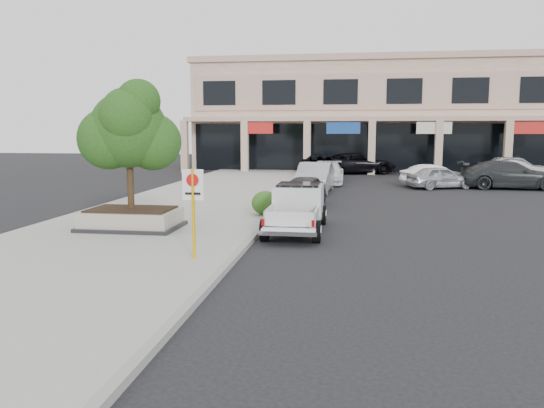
% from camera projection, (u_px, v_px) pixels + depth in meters
% --- Properties ---
extents(ground, '(120.00, 120.00, 0.00)m').
position_uv_depth(ground, '(298.00, 250.00, 15.16)').
color(ground, black).
rests_on(ground, ground).
extents(sidewalk, '(8.00, 52.00, 0.15)m').
position_uv_depth(sidewalk, '(180.00, 212.00, 21.83)').
color(sidewalk, gray).
rests_on(sidewalk, ground).
extents(curb, '(0.20, 52.00, 0.15)m').
position_uv_depth(curb, '(275.00, 214.00, 21.26)').
color(curb, gray).
rests_on(curb, ground).
extents(strip_mall, '(40.55, 12.43, 9.50)m').
position_uv_depth(strip_mall, '(427.00, 115.00, 46.58)').
color(strip_mall, tan).
rests_on(strip_mall, ground).
extents(planter, '(3.20, 2.20, 0.68)m').
position_uv_depth(planter, '(132.00, 219.00, 17.74)').
color(planter, black).
rests_on(planter, sidewalk).
extents(planter_tree, '(2.90, 2.55, 4.00)m').
position_uv_depth(planter_tree, '(134.00, 130.00, 17.46)').
color(planter_tree, black).
rests_on(planter_tree, planter).
extents(no_parking_sign, '(0.55, 0.09, 2.30)m').
position_uv_depth(no_parking_sign, '(193.00, 201.00, 13.37)').
color(no_parking_sign, '#DB9F0B').
rests_on(no_parking_sign, sidewalk).
extents(hedge, '(1.10, 0.99, 0.93)m').
position_uv_depth(hedge, '(266.00, 203.00, 20.51)').
color(hedge, '#224C15').
rests_on(hedge, sidewalk).
extents(pickup_truck, '(1.85, 4.99, 1.57)m').
position_uv_depth(pickup_truck, '(296.00, 209.00, 17.82)').
color(pickup_truck, silver).
rests_on(pickup_truck, ground).
extents(curb_car_a, '(2.11, 4.23, 1.38)m').
position_uv_depth(curb_car_a, '(303.00, 191.00, 23.89)').
color(curb_car_a, '#2F3134').
rests_on(curb_car_a, ground).
extents(curb_car_b, '(1.99, 5.08, 1.65)m').
position_uv_depth(curb_car_b, '(315.00, 178.00, 29.25)').
color(curb_car_b, '#ABACB3').
rests_on(curb_car_b, ground).
extents(curb_car_c, '(1.99, 4.83, 1.40)m').
position_uv_depth(curb_car_c, '(328.00, 173.00, 33.99)').
color(curb_car_c, silver).
rests_on(curb_car_c, ground).
extents(curb_car_d, '(3.42, 6.23, 1.65)m').
position_uv_depth(curb_car_d, '(320.00, 167.00, 38.03)').
color(curb_car_d, black).
rests_on(curb_car_d, ground).
extents(lot_car_a, '(4.20, 2.89, 1.33)m').
position_uv_depth(lot_car_a, '(440.00, 177.00, 31.16)').
color(lot_car_a, '#ABAEB3').
rests_on(lot_car_a, ground).
extents(lot_car_b, '(4.24, 2.33, 1.33)m').
position_uv_depth(lot_car_b, '(435.00, 176.00, 32.47)').
color(lot_car_b, white).
rests_on(lot_car_b, ground).
extents(lot_car_c, '(5.71, 2.46, 1.64)m').
position_uv_depth(lot_car_c, '(510.00, 175.00, 31.05)').
color(lot_car_c, '#282B2D').
rests_on(lot_car_c, ground).
extents(lot_car_d, '(6.37, 4.11, 1.63)m').
position_uv_depth(lot_car_d, '(358.00, 163.00, 41.96)').
color(lot_car_d, black).
rests_on(lot_car_d, ground).
extents(lot_car_e, '(4.95, 2.05, 1.68)m').
position_uv_depth(lot_car_e, '(515.00, 167.00, 37.27)').
color(lot_car_e, '#9D9FA4').
rests_on(lot_car_e, ground).
extents(lot_car_f, '(4.31, 2.99, 1.35)m').
position_uv_depth(lot_car_f, '(518.00, 170.00, 36.63)').
color(lot_car_f, silver).
rests_on(lot_car_f, ground).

